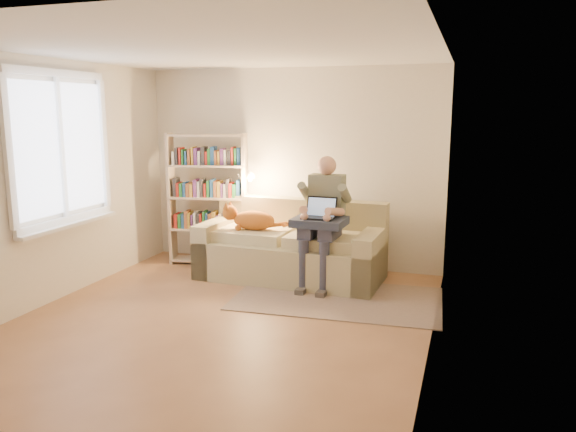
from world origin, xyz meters
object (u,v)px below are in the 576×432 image
(sofa, at_px, (292,250))
(bookshelf, at_px, (208,193))
(person, at_px, (323,213))
(cat, at_px, (247,219))
(laptop, at_px, (321,213))

(sofa, xyz_separation_m, bookshelf, (-1.27, 0.29, 0.63))
(person, distance_m, cat, 1.00)
(laptop, xyz_separation_m, bookshelf, (-1.72, 0.60, 0.07))
(person, distance_m, laptop, 0.13)
(sofa, relative_size, laptop, 6.16)
(sofa, xyz_separation_m, person, (0.44, -0.18, 0.53))
(laptop, bearing_deg, bookshelf, 163.10)
(sofa, height_order, laptop, laptop)
(sofa, relative_size, person, 1.48)
(cat, height_order, bookshelf, bookshelf)
(person, relative_size, cat, 1.88)
(cat, bearing_deg, sofa, 14.74)
(laptop, bearing_deg, cat, 171.59)
(laptop, distance_m, bookshelf, 1.82)
(cat, distance_m, bookshelf, 0.87)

